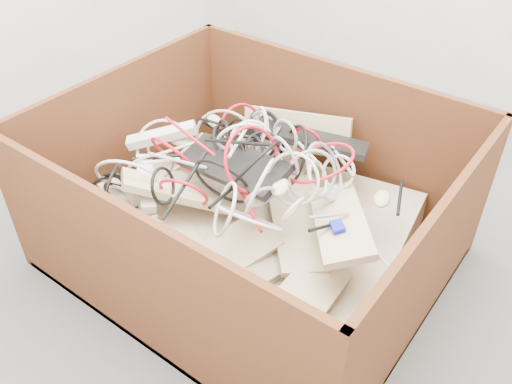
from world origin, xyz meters
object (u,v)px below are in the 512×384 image
Objects in this scene: power_strip_right at (146,183)px; power_strip_left at (161,135)px; cardboard_box at (249,225)px; vga_plug at (337,226)px.

power_strip_left is at bearing 164.05° from power_strip_right.
power_strip_left is (-0.44, 0.02, 0.22)m from cardboard_box.
power_strip_right is at bearing -142.82° from cardboard_box.
power_strip_right is 0.70m from vga_plug.
power_strip_left is 6.25× the size of vga_plug.
power_strip_right is (0.15, -0.24, -0.02)m from power_strip_left.
power_strip_right reaches higher than vga_plug.
cardboard_box reaches higher than vga_plug.
power_strip_left is at bearing -145.36° from vga_plug.
power_strip_left is 1.08× the size of power_strip_right.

